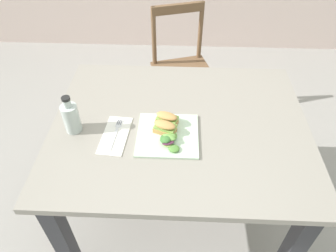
# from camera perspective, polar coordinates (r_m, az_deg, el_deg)

# --- Properties ---
(ground_plane) EXTENTS (8.85, 8.85, 0.00)m
(ground_plane) POSITION_cam_1_polar(r_m,az_deg,el_deg) (1.99, -1.99, -15.21)
(ground_plane) COLOR gray
(dining_table) EXTENTS (1.15, 0.93, 0.74)m
(dining_table) POSITION_cam_1_polar(r_m,az_deg,el_deg) (1.49, 2.09, -3.04)
(dining_table) COLOR gray
(dining_table) RESTS_ON ground
(chair_wooden_far) EXTENTS (0.50, 0.50, 0.87)m
(chair_wooden_far) POSITION_cam_1_polar(r_m,az_deg,el_deg) (2.27, 2.61, 10.22)
(chair_wooden_far) COLOR brown
(chair_wooden_far) RESTS_ON ground
(plate_lunch) EXTENTS (0.26, 0.26, 0.01)m
(plate_lunch) POSITION_cam_1_polar(r_m,az_deg,el_deg) (1.34, -0.07, -1.64)
(plate_lunch) COLOR beige
(plate_lunch) RESTS_ON dining_table
(sandwich_half_front) EXTENTS (0.11, 0.09, 0.06)m
(sandwich_half_front) POSITION_cam_1_polar(r_m,az_deg,el_deg) (1.33, -0.57, -0.23)
(sandwich_half_front) COLOR tan
(sandwich_half_front) RESTS_ON plate_lunch
(sandwich_half_back) EXTENTS (0.11, 0.09, 0.06)m
(sandwich_half_back) POSITION_cam_1_polar(r_m,az_deg,el_deg) (1.37, -0.19, 1.39)
(sandwich_half_back) COLOR tan
(sandwich_half_back) RESTS_ON plate_lunch
(salad_mixed_greens) EXTENTS (0.12, 0.17, 0.04)m
(salad_mixed_greens) POSITION_cam_1_polar(r_m,az_deg,el_deg) (1.30, -0.03, -2.15)
(salad_mixed_greens) COLOR #6B9E47
(salad_mixed_greens) RESTS_ON plate_lunch
(napkin_folded) EXTENTS (0.13, 0.24, 0.00)m
(napkin_folded) POSITION_cam_1_polar(r_m,az_deg,el_deg) (1.37, -9.64, -1.68)
(napkin_folded) COLOR silver
(napkin_folded) RESTS_ON dining_table
(fork_on_napkin) EXTENTS (0.04, 0.19, 0.00)m
(fork_on_napkin) POSITION_cam_1_polar(r_m,az_deg,el_deg) (1.37, -9.47, -1.06)
(fork_on_napkin) COLOR silver
(fork_on_napkin) RESTS_ON napkin_folded
(bottle_cold_brew) EXTENTS (0.07, 0.07, 0.18)m
(bottle_cold_brew) POSITION_cam_1_polar(r_m,az_deg,el_deg) (1.39, -17.24, 1.25)
(bottle_cold_brew) COLOR black
(bottle_cold_brew) RESTS_ON dining_table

